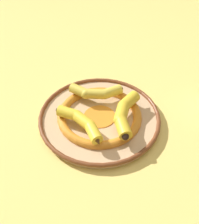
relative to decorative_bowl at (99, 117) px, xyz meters
name	(u,v)px	position (x,y,z in m)	size (l,w,h in m)	color
ground_plane	(96,114)	(0.01, 0.03, -0.02)	(2.80, 2.80, 0.00)	#E5CC6B
decorative_bowl	(99,117)	(0.00, 0.00, 0.00)	(0.38, 0.38, 0.03)	tan
banana_a	(95,92)	(0.03, 0.07, 0.03)	(0.15, 0.14, 0.03)	gold
banana_b	(125,113)	(0.05, -0.06, 0.04)	(0.17, 0.14, 0.04)	gold
banana_c	(82,122)	(-0.08, -0.02, 0.04)	(0.07, 0.19, 0.03)	yellow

